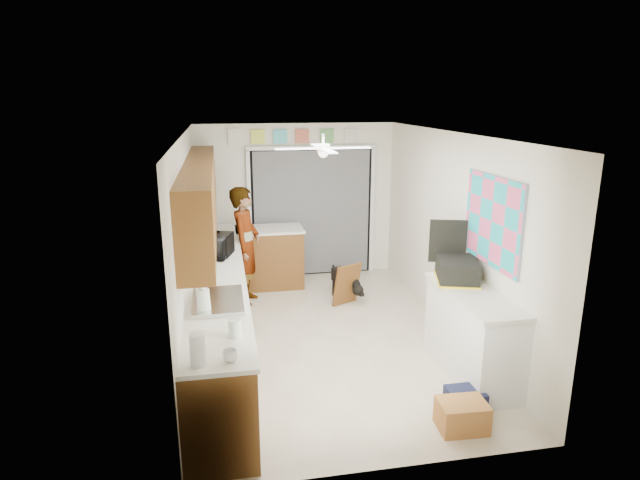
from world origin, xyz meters
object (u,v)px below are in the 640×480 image
cup (230,356)px  cardboard_box (462,416)px  man (245,246)px  soap_bottle (204,297)px  paper_towel_roll (198,350)px  navy_crate (465,400)px  microwave (217,246)px  dog (344,282)px  suitcase (457,270)px

cup → cardboard_box: (2.03, 0.13, -0.85)m
man → soap_bottle: bearing=-174.2°
paper_towel_roll → navy_crate: size_ratio=0.77×
microwave → dog: size_ratio=0.81×
microwave → man: size_ratio=0.29×
suitcase → navy_crate: (-0.32, -1.03, -0.96)m
soap_bottle → cup: 1.03m
suitcase → dog: size_ratio=0.92×
cardboard_box → man: (-1.73, 3.48, 0.72)m
cup → cardboard_box: cup is taller
suitcase → dog: bearing=127.4°
suitcase → microwave: bearing=168.0°
navy_crate → cardboard_box: bearing=-120.6°
navy_crate → man: man is taller
man → suitcase: bearing=-117.5°
cup → man: bearing=85.3°
microwave → man: 0.88m
soap_bottle → suitcase: bearing=9.2°
dog → soap_bottle: bearing=-150.5°
soap_bottle → navy_crate: size_ratio=0.99×
suitcase → navy_crate: suitcase is taller
soap_bottle → dog: bearing=52.3°
navy_crate → cup: bearing=-169.5°
suitcase → dog: 2.36m
paper_towel_roll → soap_bottle: bearing=88.7°
navy_crate → suitcase: bearing=72.8°
cup → navy_crate: bearing=10.5°
soap_bottle → cardboard_box: 2.60m
microwave → man: man is taller
microwave → cardboard_box: (2.13, -2.73, -0.94)m
man → dog: 1.56m
soap_bottle → dog: size_ratio=0.55×
paper_towel_roll → man: bearing=81.6°
microwave → paper_towel_roll: microwave is taller
soap_bottle → navy_crate: 2.68m
soap_bottle → suitcase: (2.73, 0.44, -0.05)m
cup → dog: size_ratio=0.19×
cup → man: (0.30, 3.61, -0.14)m
microwave → soap_bottle: bearing=-167.0°
microwave → cardboard_box: bearing=-125.4°
dog → navy_crate: bearing=-104.2°
microwave → suitcase: bearing=-101.8°
navy_crate → man: 3.80m
cup → navy_crate: 2.40m
soap_bottle → cup: soap_bottle is taller
soap_bottle → paper_towel_roll: (-0.02, -1.02, -0.04)m
microwave → suitcase: size_ratio=0.89×
cardboard_box → navy_crate: 0.33m
cardboard_box → man: size_ratio=0.25×
cup → suitcase: (2.52, 1.44, 0.07)m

